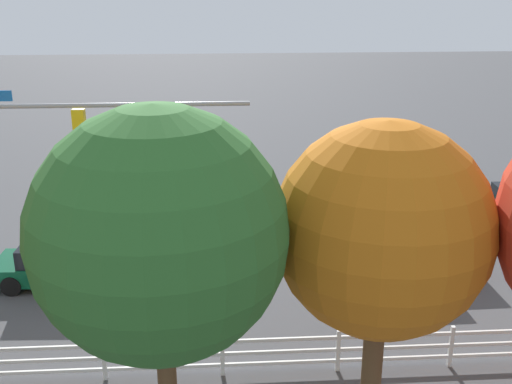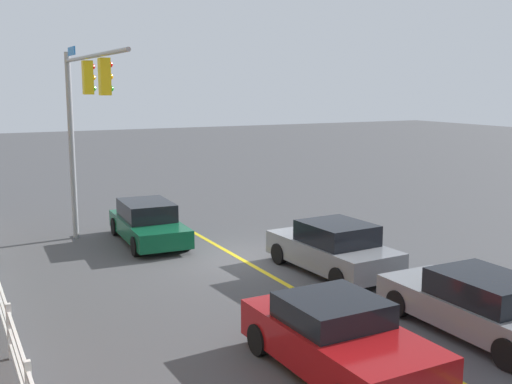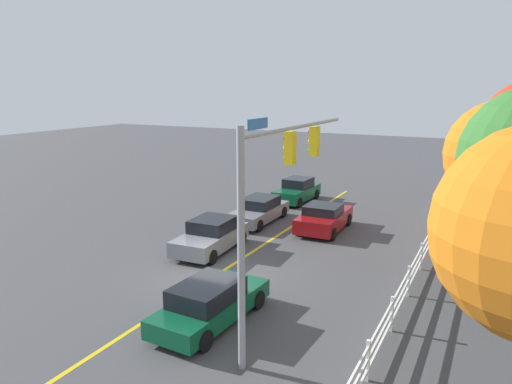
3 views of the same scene
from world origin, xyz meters
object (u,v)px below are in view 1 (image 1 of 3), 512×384
tree_0 (382,230)px  tree_4 (159,234)px  car_1 (378,211)px  car_4 (243,216)px  car_2 (410,251)px  car_0 (66,263)px

tree_0 → tree_4: (4.07, 0.92, 0.42)m
car_1 → car_4: bearing=2.0°
car_1 → car_2: size_ratio=1.08×
car_0 → tree_0: 11.98m
car_0 → car_2: 11.32m
car_0 → car_4: bearing=34.8°
car_2 → tree_0: (3.30, 7.98, 4.22)m
car_4 → tree_0: 12.47m
car_0 → tree_0: (-8.02, 7.84, 4.22)m
car_1 → car_4: car_4 is taller
car_0 → car_1: size_ratio=1.00×
car_2 → tree_4: tree_4 is taller
car_1 → tree_0: 12.91m
car_2 → tree_4: size_ratio=0.57×
tree_4 → car_2: bearing=-129.7°
car_1 → tree_0: tree_0 is taller
car_2 → car_4: size_ratio=0.98×
tree_4 → tree_0: bearing=-167.3°
car_2 → tree_0: tree_0 is taller
car_4 → tree_0: size_ratio=0.63×
car_4 → car_2: bearing=143.5°
car_2 → tree_0: 9.61m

